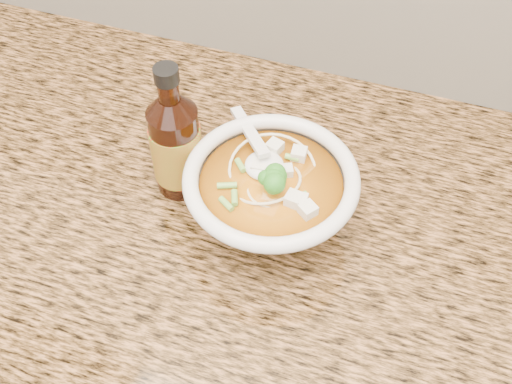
% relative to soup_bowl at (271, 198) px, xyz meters
% --- Properties ---
extents(cabinet, '(4.00, 0.65, 0.86)m').
position_rel_soup_bowl_xyz_m(cabinet, '(0.00, 0.02, -0.52)').
color(cabinet, black).
rests_on(cabinet, ground).
extents(counter_slab, '(4.00, 0.68, 0.04)m').
position_rel_soup_bowl_xyz_m(counter_slab, '(0.00, 0.02, -0.07)').
color(counter_slab, '#A1683B').
rests_on(counter_slab, cabinet).
extents(soup_bowl, '(0.22, 0.23, 0.12)m').
position_rel_soup_bowl_xyz_m(soup_bowl, '(0.00, 0.00, 0.00)').
color(soup_bowl, white).
rests_on(soup_bowl, counter_slab).
extents(hot_sauce_bottle, '(0.08, 0.08, 0.21)m').
position_rel_soup_bowl_xyz_m(hot_sauce_bottle, '(-0.14, 0.03, 0.03)').
color(hot_sauce_bottle, black).
rests_on(hot_sauce_bottle, counter_slab).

